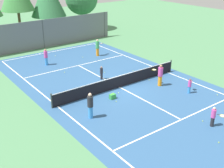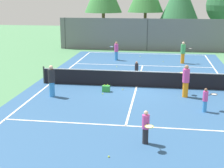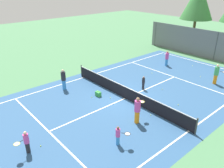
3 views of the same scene
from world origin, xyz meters
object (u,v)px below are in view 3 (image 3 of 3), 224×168
ball_crate (98,94)px  tennis_ball_5 (151,115)px  tennis_ball_4 (92,97)px  player_0 (143,83)px  player_3 (216,74)px  player_6 (167,58)px  player_1 (137,110)px  tennis_ball_1 (178,105)px  tennis_ball_9 (192,66)px  player_2 (64,79)px  player_5 (26,142)px  tennis_ball_0 (152,73)px  tennis_ball_7 (162,89)px  player_4 (118,135)px  tennis_ball_13 (41,146)px  tennis_ball_3 (110,98)px  tennis_ball_12 (144,106)px  tennis_ball_11 (200,77)px

ball_crate → tennis_ball_5: (4.56, 0.91, -0.15)m
tennis_ball_4 → player_0: bearing=68.8°
player_3 → tennis_ball_4: size_ratio=26.96×
player_0 → player_6: 6.53m
player_1 → tennis_ball_1: bearing=82.7°
ball_crate → tennis_ball_4: size_ratio=6.61×
tennis_ball_1 → tennis_ball_9: size_ratio=1.00×
player_2 → player_5: 7.62m
tennis_ball_0 → ball_crate: bearing=-87.6°
tennis_ball_5 → tennis_ball_1: bearing=80.7°
player_0 → tennis_ball_0: player_0 is taller
tennis_ball_4 → tennis_ball_7: size_ratio=1.00×
player_5 → ball_crate: player_5 is taller
player_1 → player_4: size_ratio=1.52×
player_6 → tennis_ball_13: 16.10m
tennis_ball_3 → tennis_ball_12: 2.71m
player_6 → ball_crate: 9.74m
player_2 → tennis_ball_12: bearing=24.9°
player_2 → tennis_ball_3: bearing=26.4°
player_3 → tennis_ball_13: size_ratio=26.96×
player_6 → tennis_ball_11: (4.02, -0.14, -0.80)m
player_1 → player_5: 6.62m
player_2 → tennis_ball_3: 4.25m
ball_crate → tennis_ball_0: (-0.28, 6.86, -0.15)m
player_3 → tennis_ball_13: (-2.28, -15.15, -0.88)m
tennis_ball_12 → player_4: bearing=-66.3°
player_4 → tennis_ball_4: (-5.38, 2.15, -0.58)m
tennis_ball_12 → tennis_ball_1: bearing=51.8°
player_1 → tennis_ball_11: player_1 is taller
player_5 → ball_crate: bearing=111.2°
tennis_ball_9 → player_0: bearing=-88.1°
player_6 → player_2: bearing=-100.7°
tennis_ball_11 → player_1: bearing=-83.3°
player_0 → player_2: 6.56m
player_0 → player_1: size_ratio=0.64×
tennis_ball_5 → tennis_ball_11: same height
player_0 → tennis_ball_5: bearing=-40.9°
player_2 → tennis_ball_4: bearing=16.8°
tennis_ball_1 → tennis_ball_11: same height
tennis_ball_0 → tennis_ball_4: 7.43m
player_1 → tennis_ball_13: player_1 is taller
player_6 → tennis_ball_13: size_ratio=24.34×
player_4 → tennis_ball_13: size_ratio=17.86×
player_5 → tennis_ball_11: 16.32m
tennis_ball_9 → ball_crate: bearing=-96.0°
tennis_ball_13 → tennis_ball_7: bearing=90.0°
ball_crate → tennis_ball_0: bearing=92.4°
player_5 → tennis_ball_1: bearing=76.9°
player_3 → tennis_ball_12: player_3 is taller
player_6 → tennis_ball_1: size_ratio=24.34×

